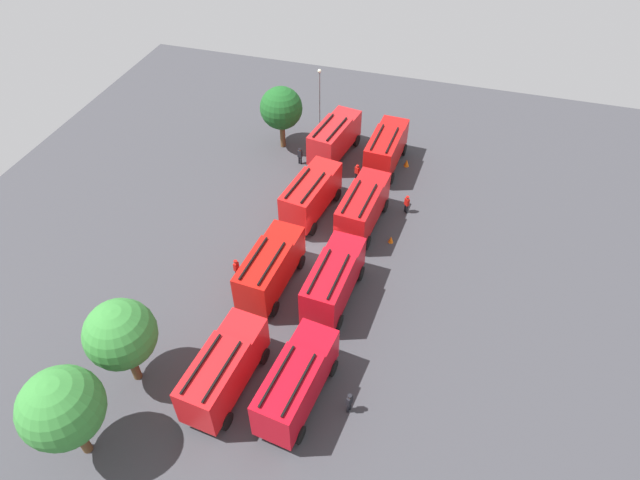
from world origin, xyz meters
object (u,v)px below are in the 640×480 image
at_px(firefighter_0, 300,155).
at_px(firefighter_3, 357,172).
at_px(fire_truck_3, 386,148).
at_px(traffic_cone_1, 391,239).
at_px(tree_1, 121,335).
at_px(fire_truck_5, 270,267).
at_px(tree_2, 281,108).
at_px(traffic_cone_0, 407,163).
at_px(fire_truck_4, 224,369).
at_px(fire_truck_2, 363,206).
at_px(firefighter_2, 407,203).
at_px(tree_0, 62,408).
at_px(fire_truck_1, 334,279).
at_px(fire_truck_7, 335,137).
at_px(firefighter_1, 236,268).
at_px(firefighter_4, 349,402).
at_px(tree_3, 281,112).
at_px(lamppost, 319,92).
at_px(fire_truck_0, 297,381).

height_order(firefighter_0, firefighter_3, firefighter_0).
height_order(fire_truck_3, traffic_cone_1, fire_truck_3).
xyz_separation_m(firefighter_3, tree_1, (-24.26, 8.44, 3.56)).
distance_m(fire_truck_5, tree_2, 18.79).
distance_m(firefighter_0, traffic_cone_0, 10.12).
bearing_deg(firefighter_0, firefighter_3, 94.32).
xyz_separation_m(firefighter_3, tree_2, (3.29, 8.34, 3.32)).
distance_m(fire_truck_4, firefighter_0, 24.52).
relative_size(firefighter_3, traffic_cone_1, 2.62).
xyz_separation_m(fire_truck_2, firefighter_2, (2.89, -3.22, -1.21)).
distance_m(tree_2, traffic_cone_1, 17.18).
bearing_deg(fire_truck_4, tree_2, 17.89).
bearing_deg(firefighter_2, firefighter_0, 112.40).
relative_size(tree_0, tree_2, 1.10).
relative_size(fire_truck_4, firefighter_2, 4.39).
bearing_deg(tree_0, firefighter_0, -5.51).
relative_size(tree_0, traffic_cone_0, 9.61).
bearing_deg(fire_truck_1, fire_truck_7, 19.41).
bearing_deg(firefighter_0, firefighter_1, 13.62).
xyz_separation_m(firefighter_1, firefighter_4, (-8.29, -10.85, -0.01)).
distance_m(fire_truck_5, traffic_cone_0, 19.38).
relative_size(firefighter_0, firefighter_1, 0.97).
bearing_deg(firefighter_4, fire_truck_2, -57.73).
bearing_deg(tree_3, traffic_cone_0, -92.53).
bearing_deg(tree_1, firefighter_0, -6.03).
height_order(firefighter_1, firefighter_2, firefighter_1).
xyz_separation_m(firefighter_3, traffic_cone_1, (-7.28, -4.63, -0.59)).
bearing_deg(traffic_cone_0, firefighter_1, 151.38).
distance_m(fire_truck_2, traffic_cone_1, 3.49).
relative_size(firefighter_3, firefighter_4, 0.94).
bearing_deg(fire_truck_3, firefighter_0, 106.23).
distance_m(firefighter_1, lamppost, 22.92).
bearing_deg(tree_1, fire_truck_4, -81.15).
distance_m(fire_truck_3, firefighter_0, 8.10).
height_order(fire_truck_2, lamppost, lamppost).
height_order(fire_truck_5, tree_3, tree_3).
xyz_separation_m(fire_truck_0, fire_truck_5, (8.32, 4.78, 0.00)).
relative_size(firefighter_1, tree_3, 0.35).
bearing_deg(lamppost, firefighter_0, -177.58).
bearing_deg(firefighter_4, fire_truck_1, -46.80).
bearing_deg(tree_0, fire_truck_5, -21.51).
height_order(tree_3, traffic_cone_1, tree_3).
xyz_separation_m(fire_truck_0, fire_truck_2, (16.79, -0.00, 0.00)).
bearing_deg(traffic_cone_0, firefighter_3, 130.88).
distance_m(firefighter_4, traffic_cone_1, 15.41).
distance_m(fire_truck_4, tree_1, 6.38).
bearing_deg(tree_0, fire_truck_0, -58.62).
bearing_deg(tree_1, tree_3, 0.49).
bearing_deg(firefighter_3, traffic_cone_0, -18.23).
bearing_deg(fire_truck_1, fire_truck_0, -175.25).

